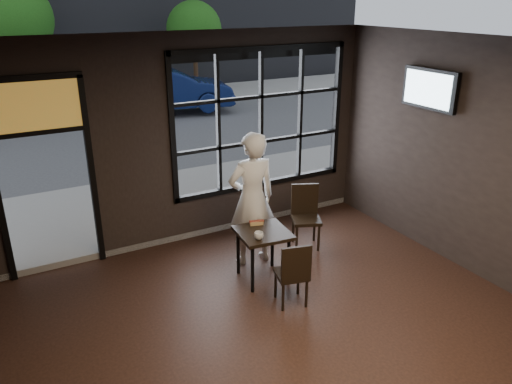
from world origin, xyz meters
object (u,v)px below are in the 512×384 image
chair_near (291,272)px  cafe_table (263,255)px  man (252,199)px  navy_car (166,90)px

chair_near → cafe_table: bearing=-74.0°
cafe_table → man: bearing=83.9°
chair_near → navy_car: bearing=-87.9°
cafe_table → man: 0.81m
man → cafe_table: bearing=80.6°
cafe_table → navy_car: bearing=83.5°
chair_near → navy_car: navy_car is taller
chair_near → man: 1.31m
navy_car → man: bearing=178.5°
man → navy_car: man is taller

